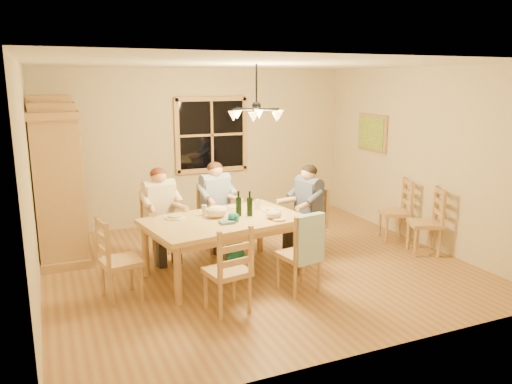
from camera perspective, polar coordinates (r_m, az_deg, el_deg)
name	(u,v)px	position (r m, az deg, el deg)	size (l,w,h in m)	color
floor	(256,265)	(6.97, 0.05, -8.33)	(5.50, 5.50, 0.00)	#925D35
ceiling	(256,64)	(6.51, 0.05, 14.46)	(5.50, 5.00, 0.02)	white
wall_back	(201,146)	(8.93, -6.35, 5.21)	(5.50, 0.02, 2.70)	#C2AD89
wall_left	(29,186)	(6.08, -24.47, 0.66)	(0.02, 5.00, 2.70)	#C2AD89
wall_right	(420,156)	(8.09, 18.28, 3.87)	(0.02, 5.00, 2.70)	#C2AD89
window	(212,135)	(8.93, -5.09, 6.53)	(1.30, 0.06, 1.30)	black
painting	(372,133)	(8.96, 13.13, 6.59)	(0.06, 0.78, 0.64)	#9F7A45
chandelier	(256,113)	(6.52, 0.05, 8.98)	(0.77, 0.68, 0.71)	black
armoire	(58,184)	(7.58, -21.67, 0.81)	(0.66, 1.40, 2.30)	#9F7A45
dining_table	(224,226)	(6.45, -3.65, -3.87)	(2.15, 1.52, 0.76)	#A58649
chair_far_left	(161,240)	(7.16, -10.76, -5.40)	(0.50, 0.49, 0.99)	#AC804C
chair_far_right	(216,230)	(7.51, -4.55, -4.35)	(0.50, 0.49, 0.99)	#AC804C
chair_near_left	(227,284)	(5.58, -3.31, -10.50)	(0.50, 0.49, 0.99)	#AC804C
chair_near_right	(298,267)	(6.09, 4.88, -8.49)	(0.50, 0.49, 0.99)	#AC804C
chair_end_left	(121,274)	(6.06, -15.12, -9.02)	(0.49, 0.50, 0.99)	#AC804C
chair_end_right	(307,235)	(7.29, 5.86, -4.90)	(0.49, 0.50, 0.99)	#AC804C
adult_woman	(160,203)	(7.01, -10.94, -1.22)	(0.44, 0.48, 0.87)	beige
adult_plaid_man	(216,195)	(7.38, -4.62, -0.35)	(0.44, 0.48, 0.87)	navy
adult_slate_man	(308,199)	(7.15, 5.95, -0.79)	(0.48, 0.44, 0.87)	#42496B
towel	(309,239)	(5.82, 6.10, -5.39)	(0.38, 0.10, 0.58)	#A1C4DA
wine_bottle_a	(239,203)	(6.51, -2.00, -1.31)	(0.08, 0.08, 0.33)	black
wine_bottle_b	(250,203)	(6.50, -0.72, -1.32)	(0.08, 0.08, 0.33)	black
plate_woman	(175,217)	(6.51, -9.27, -2.89)	(0.26, 0.26, 0.02)	white
plate_plaid	(233,208)	(6.89, -2.59, -1.88)	(0.26, 0.26, 0.02)	white
plate_slate	(272,210)	(6.78, 1.80, -2.09)	(0.26, 0.26, 0.02)	white
wine_glass_a	(204,210)	(6.57, -5.92, -2.08)	(0.06, 0.06, 0.14)	silver
wine_glass_b	(257,205)	(6.82, 0.16, -1.47)	(0.06, 0.06, 0.14)	silver
cap	(274,214)	(6.40, 2.05, -2.56)	(0.20, 0.20, 0.11)	beige
napkin	(227,222)	(6.20, -3.35, -3.47)	(0.18, 0.14, 0.03)	#496786
cloth_bundle	(216,211)	(6.47, -4.56, -2.23)	(0.28, 0.22, 0.15)	beige
child	(235,246)	(6.37, -2.38, -6.19)	(0.32, 0.21, 0.88)	#196F71
chair_spare_front	(424,233)	(7.73, 18.64, -4.50)	(0.56, 0.57, 0.99)	#AC804C
chair_spare_back	(394,222)	(8.23, 15.49, -3.27)	(0.55, 0.56, 0.99)	#AC804C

